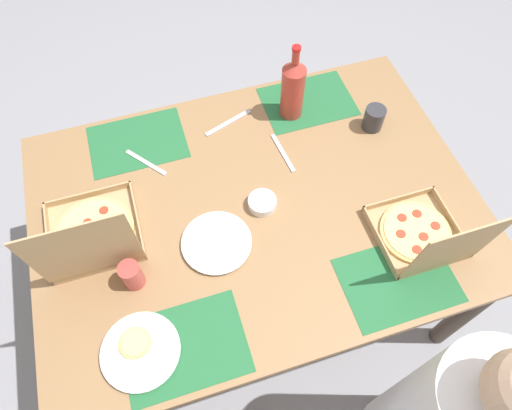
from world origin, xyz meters
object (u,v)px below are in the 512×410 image
(pizza_box_corner_left, at_px, (92,235))
(soda_bottle, at_px, (293,88))
(cup_dark, at_px, (132,275))
(plate_far_left, at_px, (217,243))
(cup_clear_left, at_px, (374,118))
(pizza_box_edge_far, at_px, (423,236))
(plate_near_right, at_px, (140,350))
(condiment_bowl, at_px, (262,203))

(pizza_box_corner_left, relative_size, soda_bottle, 1.05)
(soda_bottle, xyz_separation_m, cup_dark, (0.71, 0.53, -0.08))
(plate_far_left, bearing_deg, soda_bottle, -132.24)
(cup_clear_left, bearing_deg, pizza_box_edge_far, 83.11)
(plate_near_right, height_order, plate_far_left, plate_near_right)
(pizza_box_edge_far, bearing_deg, plate_near_right, 4.51)
(pizza_box_edge_far, xyz_separation_m, pizza_box_corner_left, (1.03, -0.32, 0.00))
(cup_dark, height_order, condiment_bowl, cup_dark)
(cup_clear_left, height_order, condiment_bowl, cup_clear_left)
(pizza_box_corner_left, relative_size, cup_dark, 3.21)
(cup_clear_left, xyz_separation_m, cup_dark, (0.99, 0.36, 0.01))
(pizza_box_edge_far, xyz_separation_m, condiment_bowl, (0.46, -0.29, -0.03))
(plate_far_left, xyz_separation_m, condiment_bowl, (-0.19, -0.10, 0.01))
(plate_near_right, xyz_separation_m, soda_bottle, (-0.74, -0.75, 0.12))
(soda_bottle, xyz_separation_m, condiment_bowl, (0.24, 0.38, -0.11))
(condiment_bowl, bearing_deg, plate_far_left, 27.06)
(pizza_box_edge_far, bearing_deg, plate_far_left, -16.94)
(plate_far_left, bearing_deg, condiment_bowl, -152.94)
(plate_far_left, height_order, cup_dark, cup_dark)
(cup_clear_left, bearing_deg, plate_far_left, 23.80)
(plate_far_left, bearing_deg, plate_near_right, 41.79)
(pizza_box_corner_left, xyz_separation_m, cup_clear_left, (-1.09, -0.19, -0.00))
(soda_bottle, bearing_deg, plate_far_left, 47.76)
(plate_near_right, bearing_deg, condiment_bowl, -143.27)
(pizza_box_corner_left, height_order, cup_dark, pizza_box_corner_left)
(pizza_box_corner_left, relative_size, plate_far_left, 1.44)
(pizza_box_edge_far, distance_m, plate_near_right, 0.95)
(pizza_box_edge_far, relative_size, condiment_bowl, 3.08)
(pizza_box_edge_far, distance_m, cup_dark, 0.94)
(cup_clear_left, relative_size, condiment_bowl, 0.95)
(cup_clear_left, distance_m, condiment_bowl, 0.56)
(condiment_bowl, bearing_deg, plate_near_right, 36.73)
(plate_near_right, height_order, soda_bottle, soda_bottle)
(pizza_box_edge_far, distance_m, pizza_box_corner_left, 1.08)
(plate_far_left, relative_size, cup_dark, 2.23)
(condiment_bowl, bearing_deg, pizza_box_corner_left, -2.92)
(plate_near_right, bearing_deg, pizza_box_edge_far, -175.49)
(plate_near_right, distance_m, condiment_bowl, 0.62)
(pizza_box_edge_far, height_order, cup_clear_left, pizza_box_edge_far)
(soda_bottle, relative_size, cup_dark, 3.07)
(plate_near_right, distance_m, plate_far_left, 0.41)
(pizza_box_corner_left, distance_m, cup_clear_left, 1.10)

